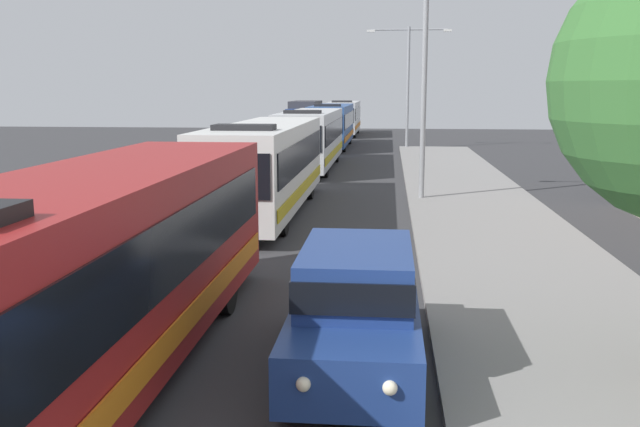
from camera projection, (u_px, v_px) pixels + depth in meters
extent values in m
cube|color=maroon|center=(93.00, 269.00, 9.84)|extent=(2.50, 11.92, 2.70)
cube|color=black|center=(180.00, 247.00, 9.65)|extent=(0.04, 10.97, 1.00)
cube|color=black|center=(6.00, 243.00, 9.90)|extent=(0.04, 10.97, 1.00)
cube|color=orange|center=(183.00, 326.00, 9.85)|extent=(0.03, 11.32, 0.36)
cylinder|color=black|center=(225.00, 288.00, 13.15)|extent=(0.28, 1.00, 1.00)
cylinder|color=black|center=(113.00, 285.00, 13.37)|extent=(0.28, 1.00, 1.00)
cube|color=silver|center=(266.00, 164.00, 23.61)|extent=(2.50, 11.77, 2.70)
cube|color=black|center=(303.00, 154.00, 23.43)|extent=(0.04, 10.83, 1.00)
cube|color=black|center=(229.00, 153.00, 23.67)|extent=(0.04, 10.83, 1.00)
cube|color=black|center=(226.00, 177.00, 17.78)|extent=(2.30, 0.04, 1.20)
cube|color=gold|center=(304.00, 188.00, 23.63)|extent=(0.03, 11.18, 0.36)
cube|color=black|center=(244.00, 127.00, 19.90)|extent=(1.75, 0.90, 0.16)
cylinder|color=black|center=(282.00, 219.00, 20.14)|extent=(0.28, 1.00, 1.00)
cylinder|color=black|center=(208.00, 217.00, 20.36)|extent=(0.28, 1.00, 1.00)
cylinder|color=black|center=(309.00, 186.00, 26.89)|extent=(0.28, 1.00, 1.00)
cylinder|color=black|center=(253.00, 185.00, 27.10)|extent=(0.28, 1.00, 1.00)
cube|color=silver|center=(311.00, 137.00, 37.05)|extent=(2.50, 12.04, 2.70)
cube|color=black|center=(335.00, 130.00, 36.87)|extent=(0.04, 11.08, 1.00)
cube|color=black|center=(287.00, 130.00, 37.11)|extent=(0.04, 11.08, 1.00)
cube|color=black|center=(296.00, 139.00, 31.08)|extent=(2.30, 0.04, 1.20)
cube|color=gold|center=(335.00, 152.00, 37.07)|extent=(0.03, 11.44, 0.36)
cube|color=black|center=(303.00, 112.00, 33.26)|extent=(1.75, 0.90, 0.16)
cylinder|color=black|center=(325.00, 167.00, 33.50)|extent=(0.28, 1.00, 1.00)
cylinder|color=black|center=(280.00, 166.00, 33.71)|extent=(0.28, 1.00, 1.00)
cylinder|color=black|center=(336.00, 154.00, 40.40)|extent=(0.28, 1.00, 1.00)
cylinder|color=black|center=(299.00, 153.00, 40.61)|extent=(0.28, 1.00, 1.00)
cube|color=#284C8C|center=(332.00, 124.00, 50.31)|extent=(2.50, 11.81, 2.70)
cube|color=black|center=(349.00, 119.00, 50.12)|extent=(0.04, 10.87, 1.00)
cube|color=black|center=(314.00, 119.00, 50.37)|extent=(0.04, 10.87, 1.00)
cube|color=black|center=(324.00, 124.00, 44.45)|extent=(2.30, 0.04, 1.20)
cube|color=orange|center=(349.00, 135.00, 50.32)|extent=(0.03, 11.22, 0.36)
cube|color=black|center=(328.00, 105.00, 46.58)|extent=(1.75, 0.90, 0.16)
cylinder|color=black|center=(344.00, 145.00, 46.83)|extent=(0.28, 1.00, 1.00)
cylinder|color=black|center=(311.00, 144.00, 47.04)|extent=(0.28, 1.00, 1.00)
cylinder|color=black|center=(349.00, 138.00, 53.59)|extent=(0.28, 1.00, 1.00)
cylinder|color=black|center=(321.00, 137.00, 53.81)|extent=(0.28, 1.00, 1.00)
cube|color=silver|center=(344.00, 117.00, 63.89)|extent=(2.50, 10.52, 2.70)
cube|color=black|center=(358.00, 113.00, 63.70)|extent=(0.04, 9.67, 1.00)
cube|color=black|center=(330.00, 113.00, 63.95)|extent=(0.04, 9.67, 1.00)
cube|color=black|center=(340.00, 115.00, 58.67)|extent=(2.30, 0.04, 1.20)
cube|color=orange|center=(358.00, 125.00, 63.91)|extent=(0.03, 9.99, 0.36)
cube|color=black|center=(342.00, 101.00, 60.55)|extent=(1.75, 0.90, 0.16)
cylinder|color=black|center=(354.00, 132.00, 60.80)|extent=(0.28, 1.00, 1.00)
cylinder|color=black|center=(329.00, 132.00, 61.01)|extent=(0.28, 1.00, 1.00)
cylinder|color=black|center=(357.00, 128.00, 66.83)|extent=(0.28, 1.00, 1.00)
cylinder|color=black|center=(335.00, 128.00, 67.04)|extent=(0.28, 1.00, 1.00)
cube|color=navy|center=(356.00, 327.00, 10.40)|extent=(1.84, 4.63, 0.80)
cube|color=navy|center=(357.00, 273.00, 10.40)|extent=(1.62, 2.69, 0.80)
cube|color=black|center=(357.00, 273.00, 10.40)|extent=(1.66, 2.78, 0.44)
sphere|color=#F9EFCC|center=(303.00, 384.00, 8.14)|extent=(0.18, 0.18, 0.18)
sphere|color=#F9EFCC|center=(390.00, 388.00, 8.04)|extent=(0.18, 0.18, 0.18)
cylinder|color=black|center=(288.00, 387.00, 9.13)|extent=(0.22, 0.70, 0.70)
cylinder|color=black|center=(414.00, 392.00, 8.97)|extent=(0.22, 0.70, 0.70)
cylinder|color=black|center=(312.00, 317.00, 11.94)|extent=(0.22, 0.70, 0.70)
cylinder|color=black|center=(408.00, 320.00, 11.78)|extent=(0.22, 0.70, 0.70)
cube|color=navy|center=(300.00, 122.00, 58.16)|extent=(2.30, 1.80, 2.20)
cube|color=#333338|center=(306.00, 116.00, 62.09)|extent=(2.35, 6.34, 2.70)
cube|color=black|center=(299.00, 119.00, 57.21)|extent=(2.07, 0.04, 0.90)
cylinder|color=black|center=(288.00, 134.00, 58.44)|extent=(0.26, 0.90, 0.90)
cylinder|color=black|center=(312.00, 134.00, 58.24)|extent=(0.26, 0.90, 0.90)
cylinder|color=black|center=(296.00, 130.00, 63.74)|extent=(0.26, 0.90, 0.90)
cylinder|color=black|center=(319.00, 131.00, 63.53)|extent=(0.26, 0.90, 0.90)
cylinder|color=gray|center=(424.00, 84.00, 25.63)|extent=(0.20, 0.20, 8.47)
cylinder|color=gray|center=(408.00, 87.00, 48.88)|extent=(0.20, 0.20, 8.31)
cylinder|color=gray|center=(390.00, 30.00, 48.31)|extent=(2.65, 0.10, 0.10)
cube|color=silver|center=(371.00, 31.00, 48.45)|extent=(0.56, 0.28, 0.16)
cylinder|color=gray|center=(428.00, 29.00, 48.05)|extent=(2.65, 0.10, 0.10)
cube|color=silver|center=(448.00, 30.00, 47.93)|extent=(0.56, 0.28, 0.16)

